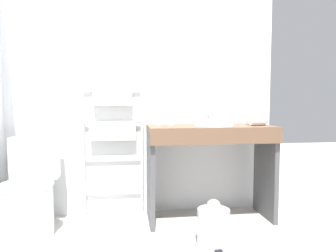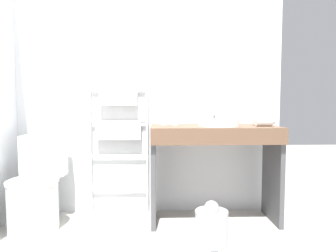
{
  "view_description": "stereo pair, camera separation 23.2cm",
  "coord_description": "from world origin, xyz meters",
  "px_view_note": "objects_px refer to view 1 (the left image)",
  "views": [
    {
      "loc": [
        -0.1,
        -1.5,
        1.03
      ],
      "look_at": [
        0.21,
        0.8,
        0.87
      ],
      "focal_mm": 32.0,
      "sensor_mm": 36.0,
      "label": 1
    },
    {
      "loc": [
        0.13,
        -1.52,
        1.03
      ],
      "look_at": [
        0.21,
        0.8,
        0.87
      ],
      "focal_mm": 32.0,
      "sensor_mm": 36.0,
      "label": 2
    }
  ],
  "objects_px": {
    "cup_near_edge": "(171,121)",
    "trash_bin": "(214,226)",
    "cup_near_wall": "(159,120)",
    "toilet": "(29,197)",
    "sink_basin": "(214,122)",
    "towel_radiator": "(113,124)",
    "hair_dryer": "(258,121)"
  },
  "relations": [
    {
      "from": "cup_near_edge",
      "to": "trash_bin",
      "type": "height_order",
      "value": "cup_near_edge"
    },
    {
      "from": "cup_near_edge",
      "to": "cup_near_wall",
      "type": "bearing_deg",
      "value": 149.46
    },
    {
      "from": "toilet",
      "to": "sink_basin",
      "type": "relative_size",
      "value": 2.17
    },
    {
      "from": "towel_radiator",
      "to": "cup_near_edge",
      "type": "relative_size",
      "value": 16.45
    },
    {
      "from": "cup_near_wall",
      "to": "cup_near_edge",
      "type": "bearing_deg",
      "value": -30.54
    },
    {
      "from": "sink_basin",
      "to": "cup_near_edge",
      "type": "bearing_deg",
      "value": 161.94
    },
    {
      "from": "trash_bin",
      "to": "hair_dryer",
      "type": "bearing_deg",
      "value": 40.89
    },
    {
      "from": "towel_radiator",
      "to": "cup_near_wall",
      "type": "height_order",
      "value": "towel_radiator"
    },
    {
      "from": "sink_basin",
      "to": "trash_bin",
      "type": "xyz_separation_m",
      "value": [
        -0.14,
        -0.47,
        -0.73
      ]
    },
    {
      "from": "towel_radiator",
      "to": "cup_near_edge",
      "type": "bearing_deg",
      "value": -12.7
    },
    {
      "from": "toilet",
      "to": "towel_radiator",
      "type": "xyz_separation_m",
      "value": [
        0.65,
        0.32,
        0.55
      ]
    },
    {
      "from": "toilet",
      "to": "trash_bin",
      "type": "bearing_deg",
      "value": -15.53
    },
    {
      "from": "hair_dryer",
      "to": "cup_near_wall",
      "type": "bearing_deg",
      "value": 167.47
    },
    {
      "from": "toilet",
      "to": "hair_dryer",
      "type": "bearing_deg",
      "value": 2.08
    },
    {
      "from": "toilet",
      "to": "cup_near_edge",
      "type": "relative_size",
      "value": 10.19
    },
    {
      "from": "cup_near_wall",
      "to": "hair_dryer",
      "type": "height_order",
      "value": "cup_near_wall"
    },
    {
      "from": "towel_radiator",
      "to": "trash_bin",
      "type": "height_order",
      "value": "towel_radiator"
    },
    {
      "from": "hair_dryer",
      "to": "trash_bin",
      "type": "xyz_separation_m",
      "value": [
        -0.53,
        -0.46,
        -0.74
      ]
    },
    {
      "from": "hair_dryer",
      "to": "trash_bin",
      "type": "bearing_deg",
      "value": -139.11
    },
    {
      "from": "sink_basin",
      "to": "cup_near_edge",
      "type": "height_order",
      "value": "cup_near_edge"
    },
    {
      "from": "cup_near_wall",
      "to": "trash_bin",
      "type": "relative_size",
      "value": 0.24
    },
    {
      "from": "towel_radiator",
      "to": "sink_basin",
      "type": "xyz_separation_m",
      "value": [
        0.89,
        -0.24,
        0.03
      ]
    },
    {
      "from": "trash_bin",
      "to": "towel_radiator",
      "type": "bearing_deg",
      "value": 136.67
    },
    {
      "from": "cup_near_wall",
      "to": "cup_near_edge",
      "type": "distance_m",
      "value": 0.12
    },
    {
      "from": "towel_radiator",
      "to": "hair_dryer",
      "type": "relative_size",
      "value": 6.88
    },
    {
      "from": "toilet",
      "to": "cup_near_edge",
      "type": "bearing_deg",
      "value": 9.81
    },
    {
      "from": "sink_basin",
      "to": "towel_radiator",
      "type": "bearing_deg",
      "value": 165.05
    },
    {
      "from": "towel_radiator",
      "to": "toilet",
      "type": "bearing_deg",
      "value": -153.72
    },
    {
      "from": "toilet",
      "to": "hair_dryer",
      "type": "distance_m",
      "value": 2.02
    },
    {
      "from": "cup_near_edge",
      "to": "trash_bin",
      "type": "xyz_separation_m",
      "value": [
        0.23,
        -0.59,
        -0.74
      ]
    },
    {
      "from": "hair_dryer",
      "to": "cup_near_edge",
      "type": "bearing_deg",
      "value": 170.12
    },
    {
      "from": "cup_near_edge",
      "to": "trash_bin",
      "type": "bearing_deg",
      "value": -68.82
    }
  ]
}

